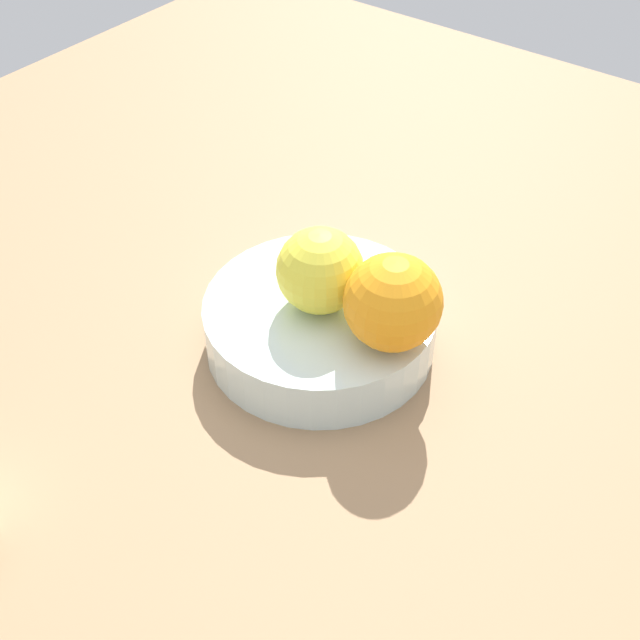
{
  "coord_description": "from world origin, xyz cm",
  "views": [
    {
      "loc": [
        -27.18,
        35.94,
        43.65
      ],
      "look_at": [
        0.0,
        0.0,
        2.37
      ],
      "focal_mm": 46.92,
      "sensor_mm": 36.0,
      "label": 1
    }
  ],
  "objects": [
    {
      "name": "ground_plane",
      "position": [
        0.0,
        0.0,
        -1.0
      ],
      "size": [
        110.0,
        110.0,
        2.0
      ],
      "primitive_type": "cube",
      "color": "#997551"
    },
    {
      "name": "fruit_bowl",
      "position": [
        0.0,
        0.0,
        1.87
      ],
      "size": [
        16.99,
        16.99,
        3.96
      ],
      "color": "silver",
      "rests_on": "ground_plane"
    },
    {
      "name": "orange_in_bowl_0",
      "position": [
        -0.37,
        -0.35,
        7.05
      ],
      "size": [
        6.19,
        6.19,
        6.19
      ],
      "primitive_type": "sphere",
      "color": "yellow",
      "rests_on": "fruit_bowl"
    },
    {
      "name": "orange_in_bowl_1",
      "position": [
        -6.04,
        -0.49,
        7.3
      ],
      "size": [
        6.69,
        6.69,
        6.69
      ],
      "primitive_type": "sphere",
      "color": "orange",
      "rests_on": "fruit_bowl"
    }
  ]
}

